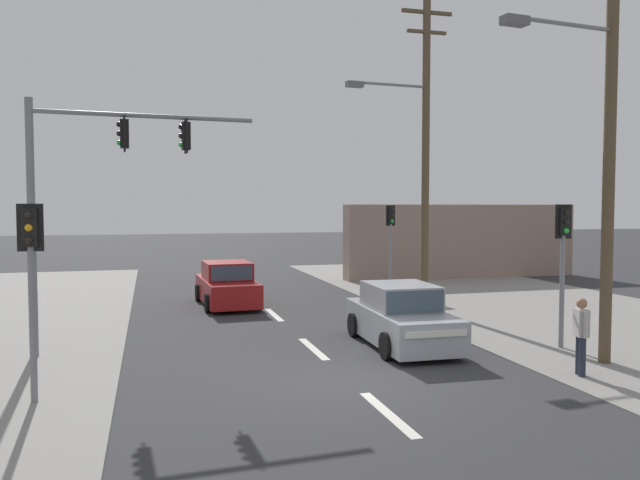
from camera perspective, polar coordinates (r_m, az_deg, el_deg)
The scene contains 14 objects.
ground_plane at distance 12.82m, azimuth 2.87°, elevation -12.81°, with size 140.00×140.00×0.00m, color #303033.
lane_dash_near at distance 11.02m, azimuth 6.24°, elevation -15.49°, with size 0.20×2.40×0.01m, color silver.
lane_dash_mid at distance 15.60m, azimuth -0.63°, elevation -9.90°, with size 0.20×2.40×0.01m, color silver.
lane_dash_far at distance 20.38m, azimuth -4.22°, elevation -6.83°, with size 0.20×2.40×0.01m, color silver.
utility_pole_foreground_right at distance 15.20m, azimuth 24.67°, elevation 10.19°, with size 3.78×0.57×10.19m.
utility_pole_midground_right at distance 21.58m, azimuth 9.34°, elevation 8.60°, with size 3.78×0.45×10.46m.
traffic_signal_mast at distance 15.77m, azimuth -20.24°, elevation 5.21°, with size 5.28×0.56×6.00m.
pedestal_signal_right_kerb at distance 16.40m, azimuth 21.33°, elevation -0.95°, with size 0.44×0.29×3.56m.
pedestal_signal_left_kerb at distance 12.11m, azimuth -24.90°, elevation -2.38°, with size 0.44×0.29×3.56m.
pedestal_signal_far_median at distance 25.54m, azimuth 6.47°, elevation 0.61°, with size 0.43×0.31×3.56m.
shopfront_wall_far at distance 31.48m, azimuth 12.85°, elevation -0.11°, with size 12.00×1.00×3.60m, color gray.
sedan_oncoming_mid at distance 22.36m, azimuth -8.50°, elevation -4.16°, with size 2.04×4.31×1.56m.
sedan_kerbside_parked at distance 15.95m, azimuth 7.42°, elevation -7.07°, with size 1.98×4.28×1.56m.
pedestrian_at_kerb at distance 14.03m, azimuth 22.77°, elevation -7.77°, with size 0.32×0.54×1.63m.
Camera 1 is at (-3.86, -11.71, 3.51)m, focal length 35.00 mm.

